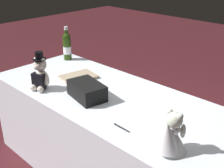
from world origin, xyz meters
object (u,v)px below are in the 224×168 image
Objects in this scene: teddy_bear_bride at (171,135)px; signing_pen at (122,128)px; gift_case_black at (87,90)px; guestbook at (79,77)px; teddy_bear_groom at (40,75)px; champagne_bottle at (67,46)px.

signing_pen is at bearing 2.35° from teddy_bear_bride.
teddy_bear_bride is at bearing -177.65° from signing_pen.
gift_case_black is 1.14× the size of guestbook.
champagne_bottle is at bearing -54.89° from teddy_bear_groom.
teddy_bear_bride is (-1.16, -0.03, -0.01)m from teddy_bear_groom.
signing_pen is at bearing 168.70° from guestbook.
teddy_bear_groom reaches higher than guestbook.
champagne_bottle is 1.36m from signing_pen.
guestbook is (-0.44, 0.24, -0.13)m from champagne_bottle.
gift_case_black is at bearing 150.91° from champagne_bottle.
teddy_bear_groom reaches higher than gift_case_black.
teddy_bear_groom is 0.83m from signing_pen.
champagne_bottle is at bearing -17.09° from guestbook.
guestbook is at bearing -22.18° from signing_pen.
champagne_bottle is 1.03× the size of gift_case_black.
guestbook is at bearing 152.03° from champagne_bottle.
teddy_bear_bride is 1.16m from guestbook.
teddy_bear_bride is at bearing 175.49° from guestbook.
gift_case_black is at bearing 160.29° from guestbook.
champagne_bottle reaches higher than gift_case_black.
teddy_bear_groom is 0.40m from gift_case_black.
signing_pen is (0.33, 0.01, -0.10)m from teddy_bear_bride.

